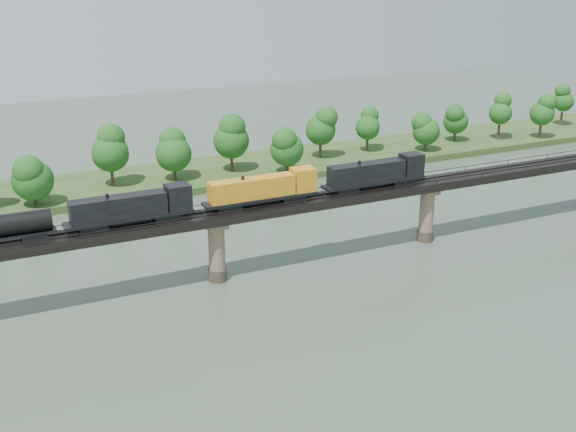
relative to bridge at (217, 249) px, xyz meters
name	(u,v)px	position (x,y,z in m)	size (l,w,h in m)	color
ground	(301,372)	(0.00, -30.00, -5.46)	(400.00, 400.00, 0.00)	#384839
far_bank	(134,183)	(0.00, 55.00, -4.66)	(300.00, 24.00, 1.60)	#2B461C
bridge	(217,249)	(0.00, 0.00, 0.00)	(236.00, 30.00, 11.50)	#473A2D
bridge_superstructure	(215,211)	(0.00, 0.00, 6.33)	(220.00, 4.90, 0.75)	black
far_treeline	(97,157)	(-8.21, 50.52, 3.37)	(289.06, 17.54, 13.60)	#382619
freight_train	(220,196)	(0.85, 0.00, 8.56)	(76.70, 2.99, 5.28)	black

